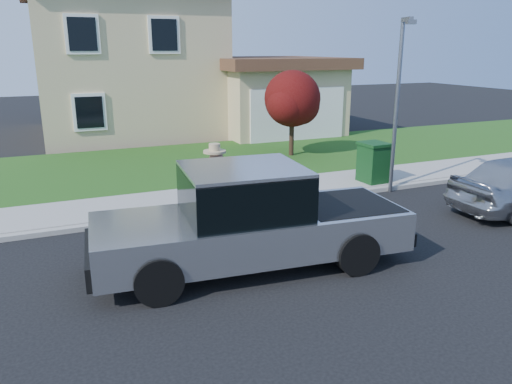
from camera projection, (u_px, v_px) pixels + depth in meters
ground at (265, 253)px, 10.35m from camera, size 80.00×80.00×0.00m
curb at (255, 205)px, 13.28m from camera, size 40.00×0.20×0.12m
sidewalk at (240, 194)px, 14.24m from camera, size 40.00×2.00×0.15m
lawn at (195, 163)px, 18.22m from camera, size 40.00×7.00×0.10m
house at (154, 67)px, 24.43m from camera, size 14.00×11.30×6.85m
pickup_truck at (250, 221)px, 9.50m from camera, size 6.23×2.61×2.00m
woman at (216, 191)px, 11.25m from camera, size 0.76×0.58×2.08m
ornamental_tree at (293, 101)px, 18.76m from camera, size 2.34×2.11×3.21m
trash_bin at (373, 162)px, 15.13m from camera, size 0.78×0.88×1.21m
street_lamp at (398, 97)px, 13.95m from camera, size 0.32×0.64×4.88m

